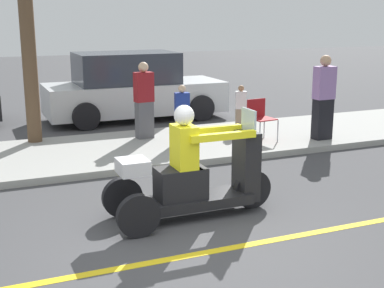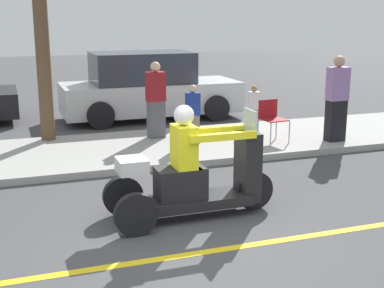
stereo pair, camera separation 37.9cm
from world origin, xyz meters
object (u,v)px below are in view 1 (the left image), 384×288
spectator_with_child (323,99)px  tree_trunk (29,51)px  spectator_far_back (144,102)px  parked_car_lot_right (132,88)px  spectator_near_curb (182,115)px  folding_chair_curbside (259,115)px  spectator_end_of_line (241,109)px  motorcycle_trike (194,178)px

spectator_with_child → tree_trunk: size_ratio=0.47×
spectator_far_back → parked_car_lot_right: (0.53, 2.63, -0.09)m
spectator_near_curb → folding_chair_curbside: bearing=-12.5°
spectator_far_back → folding_chair_curbside: size_ratio=1.89×
spectator_near_curb → folding_chair_curbside: spectator_near_curb is taller
spectator_far_back → spectator_end_of_line: (2.15, -0.10, -0.27)m
motorcycle_trike → parked_car_lot_right: (1.18, 6.75, 0.25)m
spectator_near_curb → folding_chair_curbside: (1.53, -0.34, -0.05)m
motorcycle_trike → spectator_with_child: spectator_with_child is taller
spectator_near_curb → spectator_far_back: spectator_far_back is taller
spectator_end_of_line → folding_chair_curbside: (-0.08, -0.96, 0.03)m
spectator_near_curb → parked_car_lot_right: parked_car_lot_right is taller
motorcycle_trike → tree_trunk: (-1.46, 4.68, 1.37)m
spectator_near_curb → tree_trunk: 3.19m
spectator_with_child → motorcycle_trike: bearing=-146.0°
parked_car_lot_right → spectator_end_of_line: bearing=-59.3°
folding_chair_curbside → tree_trunk: size_ratio=0.23×
motorcycle_trike → folding_chair_curbside: 4.10m
spectator_with_child → tree_trunk: (-5.40, 2.03, 0.97)m
parked_car_lot_right → spectator_with_child: bearing=-56.1°
spectator_far_back → parked_car_lot_right: 2.68m
spectator_near_curb → spectator_with_child: spectator_with_child is taller
motorcycle_trike → spectator_with_child: 4.77m
folding_chair_curbside → parked_car_lot_right: bearing=112.6°
spectator_far_back → tree_trunk: (-2.11, 0.55, 1.04)m
motorcycle_trike → spectator_far_back: 4.19m
spectator_end_of_line → spectator_with_child: size_ratio=0.58×
motorcycle_trike → spectator_far_back: spectator_far_back is taller
motorcycle_trike → parked_car_lot_right: size_ratio=0.51×
motorcycle_trike → spectator_near_curb: motorcycle_trike is taller
spectator_far_back → folding_chair_curbside: (2.07, -1.06, -0.24)m
parked_car_lot_right → tree_trunk: 3.54m
spectator_near_curb → tree_trunk: tree_trunk is taller
folding_chair_curbside → tree_trunk: 4.66m
motorcycle_trike → tree_trunk: tree_trunk is taller
motorcycle_trike → parked_car_lot_right: 6.86m
spectator_far_back → parked_car_lot_right: bearing=78.6°
folding_chair_curbside → tree_trunk: bearing=158.9°
spectator_far_back → motorcycle_trike: bearing=-99.0°
spectator_far_back → folding_chair_curbside: 2.34m
parked_car_lot_right → tree_trunk: tree_trunk is taller
parked_car_lot_right → motorcycle_trike: bearing=-100.0°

